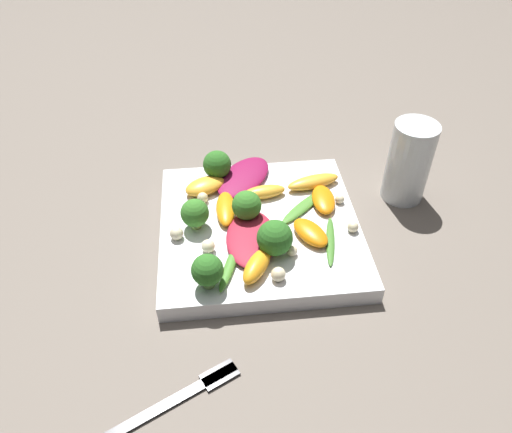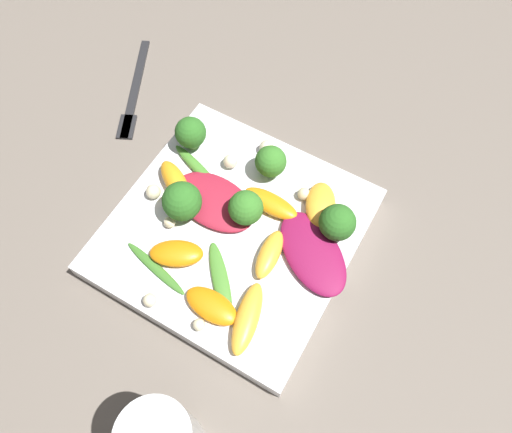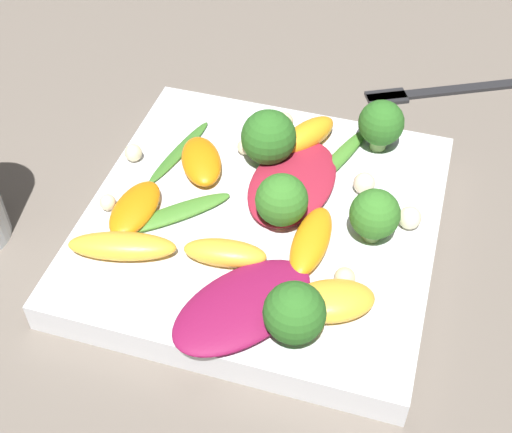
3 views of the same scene
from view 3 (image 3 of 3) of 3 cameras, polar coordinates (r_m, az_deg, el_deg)
The scene contains 27 objects.
ground_plane at distance 0.55m, azimuth 0.48°, elevation -1.56°, with size 2.40×2.40×0.00m, color #6B6056.
plate at distance 0.54m, azimuth 0.49°, elevation -0.68°, with size 0.26×0.26×0.02m.
fork at distance 0.71m, azimuth 14.10°, elevation 9.74°, with size 0.16×0.09×0.01m.
radicchio_leaf_0 at distance 0.47m, azimuth -1.04°, elevation -7.16°, with size 0.11×0.12×0.01m.
radicchio_leaf_1 at distance 0.55m, azimuth 2.94°, elevation 2.79°, with size 0.07×0.11×0.01m.
orange_segment_0 at distance 0.47m, azimuth 6.06°, elevation -6.72°, with size 0.07×0.05×0.02m.
orange_segment_1 at distance 0.51m, azimuth 4.43°, elevation -1.95°, with size 0.03×0.07×0.02m.
orange_segment_2 at distance 0.54m, azimuth -9.65°, elevation 0.64°, with size 0.03×0.06×0.01m.
orange_segment_3 at distance 0.57m, azimuth -4.40°, elevation 4.45°, with size 0.05×0.07×0.02m.
orange_segment_4 at distance 0.51m, azimuth -10.66°, elevation -2.34°, with size 0.08×0.04×0.02m.
orange_segment_5 at distance 0.50m, azimuth -2.49°, elevation -2.92°, with size 0.06×0.03×0.02m.
orange_segment_6 at distance 0.59m, azimuth 4.08°, elevation 6.48°, with size 0.05×0.06×0.02m.
broccoli_floret_0 at distance 0.51m, azimuth 2.07°, elevation 1.30°, with size 0.04×0.04×0.04m.
broccoli_floret_1 at distance 0.45m, azimuth 3.09°, elevation -7.72°, with size 0.04×0.04×0.04m.
broccoli_floret_2 at distance 0.51m, azimuth 9.44°, elevation -0.01°, with size 0.04×0.04×0.04m.
broccoli_floret_3 at distance 0.58m, azimuth 9.98°, elevation 7.32°, with size 0.04×0.04×0.04m.
broccoli_floret_4 at distance 0.56m, azimuth 1.01°, elevation 6.33°, with size 0.04×0.04×0.05m.
arugula_sprig_0 at distance 0.59m, azimuth -6.15°, elevation 5.18°, with size 0.03×0.09×0.00m.
arugula_sprig_1 at distance 0.58m, azimuth 6.72°, elevation 4.72°, with size 0.04×0.09×0.01m.
arugula_sprig_2 at distance 0.53m, azimuth -6.49°, elevation 0.26°, with size 0.08×0.07×0.01m.
macadamia_nut_0 at distance 0.58m, azimuth -0.87°, elevation 5.60°, with size 0.01×0.01×0.01m.
macadamia_nut_1 at distance 0.58m, azimuth -9.79°, elevation 5.05°, with size 0.01×0.01×0.01m.
macadamia_nut_2 at distance 0.55m, azimuth -11.77°, elevation 1.11°, with size 0.01×0.01×0.01m.
macadamia_nut_3 at distance 0.49m, azimuth 7.11°, elevation -4.88°, with size 0.01×0.01×0.01m.
macadamia_nut_4 at distance 0.53m, azimuth 12.20°, elevation -0.10°, with size 0.02×0.02×0.02m.
macadamia_nut_5 at distance 0.55m, azimuth 8.66°, elevation 2.65°, with size 0.02×0.02×0.02m.
macadamia_nut_6 at distance 0.60m, azimuth 2.21°, elevation 7.56°, with size 0.02×0.02×0.02m.
Camera 3 is at (-0.10, 0.36, 0.41)m, focal length 50.00 mm.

